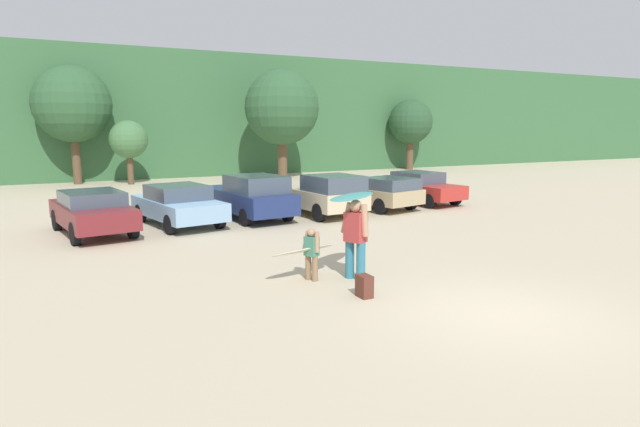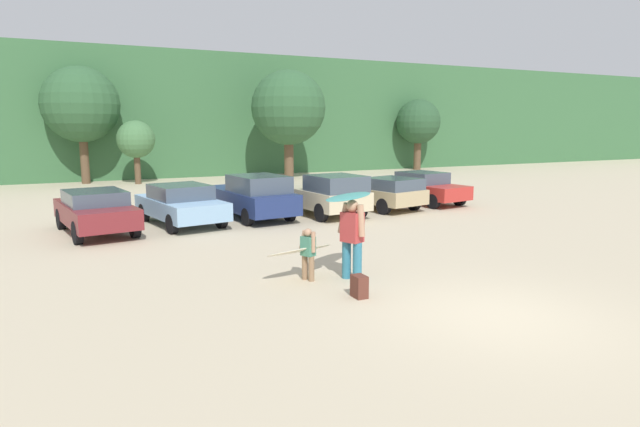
# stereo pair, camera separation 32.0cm
# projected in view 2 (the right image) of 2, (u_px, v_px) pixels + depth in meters

# --- Properties ---
(ground_plane) EXTENTS (120.00, 120.00, 0.00)m
(ground_plane) POSITION_uv_depth(u_px,v_px,m) (495.00, 315.00, 9.62)
(ground_plane) COLOR #C1B293
(hillside_ridge) EXTENTS (108.00, 12.00, 8.33)m
(hillside_ridge) POSITION_uv_depth(u_px,v_px,m) (159.00, 116.00, 39.92)
(hillside_ridge) COLOR #38663D
(hillside_ridge) RESTS_ON ground_plane
(tree_far_left) EXTENTS (4.41, 4.41, 6.85)m
(tree_far_left) POSITION_uv_depth(u_px,v_px,m) (81.00, 105.00, 31.06)
(tree_far_left) COLOR brown
(tree_far_left) RESTS_ON ground_plane
(tree_right) EXTENTS (2.20, 2.20, 3.74)m
(tree_right) POSITION_uv_depth(u_px,v_px,m) (136.00, 140.00, 31.22)
(tree_right) COLOR brown
(tree_right) RESTS_ON ground_plane
(tree_left) EXTENTS (4.78, 4.78, 6.96)m
(tree_left) POSITION_uv_depth(u_px,v_px,m) (288.00, 108.00, 34.16)
(tree_left) COLOR brown
(tree_left) RESTS_ON ground_plane
(tree_ridge_back) EXTENTS (3.43, 3.43, 5.46)m
(tree_ridge_back) POSITION_uv_depth(u_px,v_px,m) (418.00, 122.00, 41.45)
(tree_ridge_back) COLOR brown
(tree_ridge_back) RESTS_ON ground_plane
(parked_car_maroon) EXTENTS (2.42, 4.47, 1.38)m
(parked_car_maroon) POSITION_uv_depth(u_px,v_px,m) (96.00, 210.00, 16.89)
(parked_car_maroon) COLOR maroon
(parked_car_maroon) RESTS_ON ground_plane
(parked_car_sky_blue) EXTENTS (2.58, 4.48, 1.40)m
(parked_car_sky_blue) POSITION_uv_depth(u_px,v_px,m) (181.00, 204.00, 18.41)
(parked_car_sky_blue) COLOR #84ADD1
(parked_car_sky_blue) RESTS_ON ground_plane
(parked_car_navy) EXTENTS (2.34, 4.90, 1.64)m
(parked_car_navy) POSITION_uv_depth(u_px,v_px,m) (252.00, 196.00, 19.73)
(parked_car_navy) COLOR navy
(parked_car_navy) RESTS_ON ground_plane
(parked_car_champagne) EXTENTS (2.30, 4.21, 1.60)m
(parked_car_champagne) POSITION_uv_depth(u_px,v_px,m) (326.00, 194.00, 20.27)
(parked_car_champagne) COLOR beige
(parked_car_champagne) RESTS_ON ground_plane
(parked_car_tan) EXTENTS (2.78, 4.56, 1.35)m
(parked_car_tan) POSITION_uv_depth(u_px,v_px,m) (379.00, 192.00, 21.94)
(parked_car_tan) COLOR tan
(parked_car_tan) RESTS_ON ground_plane
(parked_car_red) EXTENTS (2.35, 4.13, 1.39)m
(parked_car_red) POSITION_uv_depth(u_px,v_px,m) (424.00, 187.00, 23.47)
(parked_car_red) COLOR #B72D28
(parked_car_red) RESTS_ON ground_plane
(person_adult) EXTENTS (0.47, 0.74, 1.79)m
(person_adult) POSITION_uv_depth(u_px,v_px,m) (352.00, 235.00, 11.74)
(person_adult) COLOR teal
(person_adult) RESTS_ON ground_plane
(person_child) EXTENTS (0.31, 0.47, 1.17)m
(person_child) POSITION_uv_depth(u_px,v_px,m) (308.00, 251.00, 11.73)
(person_child) COLOR #8C6B4C
(person_child) RESTS_ON ground_plane
(surfboard_teal) EXTENTS (1.82, 1.42, 0.10)m
(surfboard_teal) POSITION_uv_depth(u_px,v_px,m) (349.00, 197.00, 11.65)
(surfboard_teal) COLOR teal
(surfboard_cream) EXTENTS (1.78, 0.84, 0.23)m
(surfboard_cream) POSITION_uv_depth(u_px,v_px,m) (300.00, 250.00, 11.77)
(surfboard_cream) COLOR beige
(backpack_dropped) EXTENTS (0.24, 0.34, 0.45)m
(backpack_dropped) POSITION_uv_depth(u_px,v_px,m) (359.00, 286.00, 10.61)
(backpack_dropped) COLOR #592D23
(backpack_dropped) RESTS_ON ground_plane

